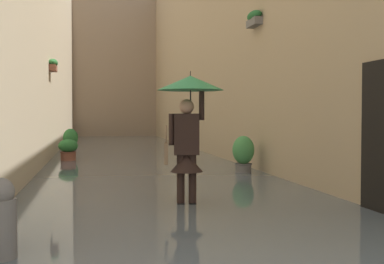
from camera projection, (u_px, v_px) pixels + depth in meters
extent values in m
plane|color=slate|center=(133.00, 157.00, 17.05)|extent=(73.60, 73.60, 0.00)
cube|color=#515B60|center=(133.00, 156.00, 17.04)|extent=(6.00, 35.44, 0.09)
cube|color=tan|center=(233.00, 28.00, 17.56)|extent=(1.80, 33.44, 8.96)
cube|color=#66605B|center=(254.00, 23.00, 12.05)|extent=(0.20, 0.70, 0.18)
ellipsoid|color=#23602D|center=(254.00, 16.00, 12.05)|extent=(0.28, 0.76, 0.24)
cube|color=brown|center=(53.00, 68.00, 15.02)|extent=(0.20, 0.70, 0.18)
ellipsoid|color=#2D7033|center=(53.00, 63.00, 15.01)|extent=(0.28, 0.76, 0.24)
cube|color=gray|center=(114.00, 64.00, 32.20)|extent=(8.80, 1.80, 9.39)
cube|color=black|center=(181.00, 206.00, 7.65)|extent=(0.14, 0.25, 0.10)
cylinder|color=black|center=(181.00, 179.00, 7.63)|extent=(0.14, 0.14, 0.73)
cube|color=black|center=(192.00, 206.00, 7.66)|extent=(0.14, 0.25, 0.10)
cylinder|color=black|center=(192.00, 179.00, 7.64)|extent=(0.14, 0.14, 0.73)
cube|color=black|center=(187.00, 134.00, 7.61)|extent=(0.41, 0.27, 0.63)
cone|color=black|center=(187.00, 163.00, 7.63)|extent=(0.57, 0.57, 0.28)
sphere|color=tan|center=(187.00, 107.00, 7.60)|extent=(0.23, 0.23, 0.23)
cylinder|color=black|center=(202.00, 106.00, 7.61)|extent=(0.10, 0.10, 0.44)
cylinder|color=black|center=(171.00, 129.00, 7.60)|extent=(0.10, 0.10, 0.48)
cylinder|color=black|center=(190.00, 98.00, 7.60)|extent=(0.02, 0.02, 0.47)
cone|color=#338C4C|center=(190.00, 83.00, 7.59)|extent=(1.01, 1.01, 0.22)
cylinder|color=black|center=(190.00, 74.00, 7.58)|extent=(0.01, 0.01, 0.08)
cube|color=#8C6B4C|center=(166.00, 154.00, 7.59)|extent=(0.10, 0.29, 0.32)
torus|color=#8C6B4C|center=(166.00, 135.00, 7.58)|extent=(0.06, 0.30, 0.30)
cylinder|color=#66605B|center=(243.00, 170.00, 11.77)|extent=(0.38, 0.38, 0.28)
torus|color=#56524E|center=(243.00, 164.00, 11.77)|extent=(0.41, 0.41, 0.04)
ellipsoid|color=#428947|center=(243.00, 150.00, 11.75)|extent=(0.51, 0.51, 0.66)
cylinder|color=#66605B|center=(71.00, 152.00, 17.03)|extent=(0.33, 0.33, 0.36)
torus|color=#56524E|center=(71.00, 147.00, 17.03)|extent=(0.37, 0.37, 0.04)
ellipsoid|color=#2D7033|center=(71.00, 138.00, 17.01)|extent=(0.50, 0.50, 0.61)
cylinder|color=brown|center=(68.00, 158.00, 14.80)|extent=(0.44, 0.44, 0.33)
torus|color=brown|center=(68.00, 152.00, 14.80)|extent=(0.48, 0.48, 0.04)
ellipsoid|color=#2D7033|center=(68.00, 146.00, 14.79)|extent=(0.57, 0.57, 0.39)
cylinder|color=slate|center=(0.00, 234.00, 4.69)|extent=(0.30, 0.30, 0.65)
sphere|color=slate|center=(0.00, 192.00, 4.68)|extent=(0.27, 0.27, 0.27)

